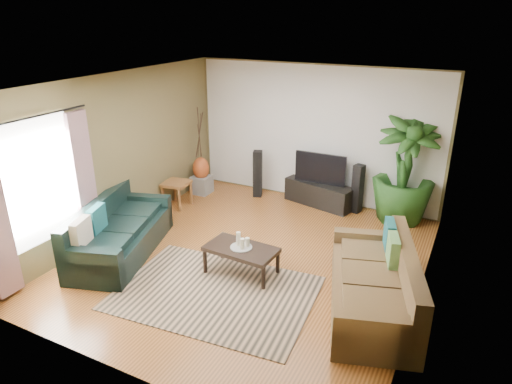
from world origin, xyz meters
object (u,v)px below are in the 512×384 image
Objects in this scene: coffee_table at (241,260)px; vase at (201,168)px; speaker_left at (258,174)px; speaker_right at (358,189)px; sofa_right at (372,279)px; sofa_left at (121,229)px; potted_plant at (405,170)px; side_table at (177,194)px; television at (320,168)px; pedestal at (202,184)px; tv_stand at (319,194)px.

vase reaches higher than coffee_table.
speaker_right is at bearing -16.21° from speaker_left.
sofa_right is 2.26× the size of speaker_left.
potted_plant reaches higher than sofa_left.
speaker_left is at bearing 44.63° from side_table.
sofa_right reaches higher than coffee_table.
television reaches higher than pedestal.
potted_plant is at bearing -17.25° from speaker_left.
sofa_left is at bearing -138.64° from potted_plant.
sofa_right is 1.91m from coffee_table.
potted_plant reaches higher than television.
sofa_right is 5.88× the size of pedestal.
potted_plant is 4.05× the size of vase.
potted_plant is (1.72, 2.93, 0.76)m from coffee_table.
pedestal is at bearing -154.26° from tv_stand.
speaker_left reaches higher than pedestal.
coffee_table is at bearing -46.76° from vase.
television is 1.58m from potted_plant.
sofa_right is 2.16× the size of television.
coffee_table is at bearing -106.88° from sofa_right.
television is 0.81m from speaker_right.
sofa_right is at bearing -20.81° from side_table.
tv_stand is at bearing 180.00° from potted_plant.
tv_stand is 2.48m from pedestal.
sofa_right is 4.59× the size of vase.
television is at bearing -166.50° from sofa_right.
speaker_right reaches higher than vase.
pedestal is 0.78× the size of vase.
potted_plant reaches higher than vase.
television is at bearing 11.97° from vase.
pedestal is 0.75× the size of side_table.
tv_stand is 1.47× the size of speaker_right.
television is 1.05× the size of speaker_left.
pedestal is (-3.99, -0.51, -0.78)m from potted_plant.
sofa_right is at bearing 3.85° from coffee_table.
television is 2.03× the size of side_table.
tv_stand is 1.33m from speaker_left.
television is at bearing 0.00° from tv_stand.
vase is at bearing -155.93° from speaker_right.
speaker_right is (0.76, 0.00, 0.24)m from tv_stand.
tv_stand is at bearing -166.50° from sofa_right.
sofa_left is 3.23m from speaker_left.
sofa_left is 1.99m from side_table.
vase is at bearing -11.52° from sofa_left.
coffee_table is at bearing -92.38° from speaker_right.
television is 2.72× the size of pedestal.
coffee_table is 2.06× the size of side_table.
sofa_left is 3.89m from sofa_right.
speaker_right is 0.95m from potted_plant.
sofa_right is 3.40m from tv_stand.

